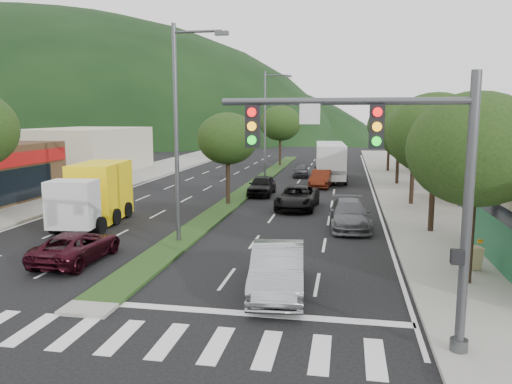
% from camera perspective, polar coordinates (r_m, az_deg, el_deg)
% --- Properties ---
extents(ground, '(160.00, 160.00, 0.00)m').
position_cam_1_polar(ground, '(17.00, -17.85, -12.21)').
color(ground, black).
rests_on(ground, ground).
extents(sidewalk_right, '(5.00, 90.00, 0.15)m').
position_cam_1_polar(sidewalk_right, '(39.65, 17.15, -0.14)').
color(sidewalk_right, gray).
rests_on(sidewalk_right, ground).
extents(sidewalk_left, '(6.00, 90.00, 0.15)m').
position_cam_1_polar(sidewalk_left, '(44.48, -17.52, 0.78)').
color(sidewalk_left, gray).
rests_on(sidewalk_left, ground).
extents(median, '(1.60, 56.00, 0.12)m').
position_cam_1_polar(median, '(43.03, -0.08, 0.92)').
color(median, '#1E3D16').
rests_on(median, ground).
extents(crosswalk, '(19.00, 2.20, 0.01)m').
position_cam_1_polar(crosswalk, '(15.41, -21.46, -14.63)').
color(crosswalk, silver).
rests_on(crosswalk, ground).
extents(traffic_signal, '(6.12, 0.40, 7.00)m').
position_cam_1_polar(traffic_signal, '(12.52, 16.30, 2.35)').
color(traffic_signal, '#47494C').
rests_on(traffic_signal, ground).
extents(bldg_left_far, '(9.00, 14.00, 4.60)m').
position_cam_1_polar(bldg_left_far, '(54.99, -18.81, 4.52)').
color(bldg_left_far, '#BDAF96').
rests_on(bldg_left_far, ground).
extents(bldg_right_far, '(10.00, 16.00, 5.20)m').
position_cam_1_polar(bldg_right_far, '(59.20, 21.90, 4.92)').
color(bldg_right_far, '#BDAF96').
rests_on(bldg_right_far, ground).
extents(hill_far, '(176.00, 132.00, 82.00)m').
position_cam_1_polar(hill_far, '(151.94, -25.06, 5.74)').
color(hill_far, black).
rests_on(hill_far, ground).
extents(tree_r_a, '(4.60, 4.60, 6.63)m').
position_cam_1_polar(tree_r_a, '(18.46, 23.81, 4.48)').
color(tree_r_a, black).
rests_on(tree_r_a, sidewalk_right).
extents(tree_r_b, '(4.80, 4.80, 6.94)m').
position_cam_1_polar(tree_r_b, '(26.29, 19.84, 6.25)').
color(tree_r_b, black).
rests_on(tree_r_b, sidewalk_right).
extents(tree_r_c, '(4.40, 4.40, 6.48)m').
position_cam_1_polar(tree_r_c, '(34.21, 17.64, 6.35)').
color(tree_r_c, black).
rests_on(tree_r_c, sidewalk_right).
extents(tree_r_d, '(5.00, 5.00, 7.17)m').
position_cam_1_polar(tree_r_d, '(44.13, 16.05, 7.45)').
color(tree_r_d, black).
rests_on(tree_r_d, sidewalk_right).
extents(tree_r_e, '(4.60, 4.60, 6.71)m').
position_cam_1_polar(tree_r_e, '(54.10, 15.01, 7.37)').
color(tree_r_e, black).
rests_on(tree_r_e, sidewalk_right).
extents(tree_med_near, '(4.00, 4.00, 6.02)m').
position_cam_1_polar(tree_med_near, '(32.88, -3.26, 6.10)').
color(tree_med_near, black).
rests_on(tree_med_near, median).
extents(tree_med_far, '(4.80, 4.80, 6.94)m').
position_cam_1_polar(tree_med_far, '(58.44, 2.78, 7.86)').
color(tree_med_far, black).
rests_on(tree_med_far, median).
extents(streetlight_near, '(2.60, 0.25, 10.00)m').
position_cam_1_polar(streetlight_near, '(23.17, -8.65, 7.74)').
color(streetlight_near, '#47494C').
rests_on(streetlight_near, ground).
extents(streetlight_mid, '(2.60, 0.25, 10.00)m').
position_cam_1_polar(streetlight_mid, '(47.52, 1.27, 8.34)').
color(streetlight_mid, '#47494C').
rests_on(streetlight_mid, ground).
extents(sedan_silver, '(2.21, 5.11, 1.63)m').
position_cam_1_polar(sedan_silver, '(17.00, 2.48, -8.86)').
color(sedan_silver, '#919398').
rests_on(sedan_silver, ground).
extents(suv_maroon, '(2.17, 4.58, 1.26)m').
position_cam_1_polar(suv_maroon, '(21.85, -19.78, -5.88)').
color(suv_maroon, black).
rests_on(suv_maroon, ground).
extents(car_queue_a, '(1.75, 4.35, 1.48)m').
position_cam_1_polar(car_queue_a, '(37.39, 0.67, 0.77)').
color(car_queue_a, black).
rests_on(car_queue_a, ground).
extents(car_queue_b, '(2.34, 5.18, 1.47)m').
position_cam_1_polar(car_queue_b, '(27.01, 10.66, -2.52)').
color(car_queue_b, '#535459').
rests_on(car_queue_b, ground).
extents(car_queue_c, '(1.94, 4.53, 1.45)m').
position_cam_1_polar(car_queue_c, '(41.87, 7.50, 1.54)').
color(car_queue_c, '#541C0E').
rests_on(car_queue_c, ground).
extents(car_queue_d, '(2.64, 5.30, 1.44)m').
position_cam_1_polar(car_queue_d, '(32.08, 4.75, -0.64)').
color(car_queue_d, black).
rests_on(car_queue_d, ground).
extents(car_queue_e, '(1.64, 3.66, 1.22)m').
position_cam_1_polar(car_queue_e, '(48.83, 5.14, 2.47)').
color(car_queue_e, '#434347').
rests_on(car_queue_e, ground).
extents(box_truck, '(3.23, 6.93, 3.31)m').
position_cam_1_polar(box_truck, '(28.86, -17.87, -0.41)').
color(box_truck, silver).
rests_on(box_truck, ground).
extents(motorhome, '(3.30, 8.98, 3.39)m').
position_cam_1_polar(motorhome, '(46.35, 8.47, 3.56)').
color(motorhome, silver).
rests_on(motorhome, ground).
extents(a_frame_sign, '(0.68, 0.74, 1.22)m').
position_cam_1_polar(a_frame_sign, '(20.76, 23.59, -6.69)').
color(a_frame_sign, tan).
rests_on(a_frame_sign, sidewalk_right).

